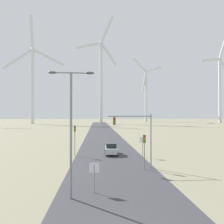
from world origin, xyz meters
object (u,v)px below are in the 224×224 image
object	(u,v)px
wind_turbine_left	(33,77)
wind_turbine_far_right	(220,84)
stop_sign_near	(94,172)
stop_sign_far	(142,143)
traffic_light_post_near_right	(144,144)
traffic_light_mast_overhead	(136,129)
wind_turbine_center	(101,75)
car_approaching	(111,149)
traffic_light_post_near_left	(75,134)
wind_turbine_right	(146,91)
streetlamp	(71,118)

from	to	relation	value
wind_turbine_left	wind_turbine_far_right	bearing A→B (deg)	4.28
wind_turbine_far_right	stop_sign_near	bearing A→B (deg)	-123.35
stop_sign_far	traffic_light_post_near_right	distance (m)	7.03
stop_sign_near	traffic_light_mast_overhead	distance (m)	9.22
wind_turbine_center	wind_turbine_far_right	bearing A→B (deg)	7.19
car_approaching	wind_turbine_far_right	bearing A→B (deg)	54.07
stop_sign_far	traffic_light_mast_overhead	distance (m)	7.27
stop_sign_far	car_approaching	world-z (taller)	stop_sign_far
stop_sign_near	wind_turbine_far_right	size ratio (longest dim) A/B	0.04
stop_sign_far	wind_turbine_left	world-z (taller)	wind_turbine_left
traffic_light_post_near_left	wind_turbine_far_right	bearing A→B (deg)	52.58
wind_turbine_center	traffic_light_post_near_left	bearing A→B (deg)	-93.07
traffic_light_post_near_left	traffic_light_post_near_right	world-z (taller)	traffic_light_post_near_left
stop_sign_near	wind_turbine_far_right	world-z (taller)	wind_turbine_far_right
stop_sign_near	traffic_light_mast_overhead	world-z (taller)	traffic_light_mast_overhead
traffic_light_mast_overhead	wind_turbine_far_right	distance (m)	163.17
wind_turbine_right	wind_turbine_far_right	xyz separation A→B (m)	(49.81, -31.29, 2.43)
stop_sign_near	wind_turbine_center	distance (m)	134.33
streetlamp	traffic_light_mast_overhead	bearing A→B (deg)	52.75
car_approaching	wind_turbine_far_right	distance (m)	157.76
traffic_light_post_near_right	wind_turbine_center	distance (m)	127.22
stop_sign_far	traffic_light_post_near_left	bearing A→B (deg)	169.61
stop_sign_near	wind_turbine_far_right	distance (m)	172.28
traffic_light_post_near_left	wind_turbine_center	distance (m)	118.80
traffic_light_post_near_left	wind_turbine_center	bearing A→B (deg)	86.93
stop_sign_near	traffic_light_post_near_right	size ratio (longest dim) A/B	0.61
stop_sign_near	traffic_light_post_near_left	distance (m)	16.11
traffic_light_mast_overhead	wind_turbine_far_right	size ratio (longest dim) A/B	0.10
wind_turbine_right	wind_turbine_far_right	bearing A→B (deg)	-32.13
traffic_light_mast_overhead	wind_turbine_far_right	xyz separation A→B (m)	(88.74, 134.62, 25.03)
traffic_light_post_near_right	wind_turbine_left	world-z (taller)	wind_turbine_left
traffic_light_post_near_left	traffic_light_mast_overhead	xyz separation A→B (m)	(7.86, -8.34, 1.20)
streetlamp	wind_turbine_far_right	distance (m)	173.49
stop_sign_far	stop_sign_near	bearing A→B (deg)	-116.22
stop_sign_near	traffic_light_mast_overhead	bearing A→B (deg)	57.33
traffic_light_mast_overhead	car_approaching	size ratio (longest dim) A/B	1.51
stop_sign_near	car_approaching	xyz separation A→B (m)	(2.43, 16.39, -0.76)
traffic_light_mast_overhead	traffic_light_post_near_right	bearing A→B (deg)	-22.48
traffic_light_mast_overhead	wind_turbine_far_right	world-z (taller)	wind_turbine_far_right
stop_sign_near	wind_turbine_right	bearing A→B (deg)	75.86
stop_sign_near	wind_turbine_right	world-z (taller)	wind_turbine_right
wind_turbine_left	wind_turbine_center	xyz separation A→B (m)	(46.07, -1.19, 1.81)
wind_turbine_center	wind_turbine_right	bearing A→B (deg)	46.42
streetlamp	wind_turbine_left	distance (m)	141.43
traffic_light_post_near_left	wind_turbine_center	world-z (taller)	wind_turbine_center
stop_sign_far	traffic_light_mast_overhead	size ratio (longest dim) A/B	0.47
stop_sign_far	traffic_light_post_near_left	world-z (taller)	traffic_light_post_near_left
streetlamp	stop_sign_near	world-z (taller)	streetlamp
streetlamp	traffic_light_mast_overhead	world-z (taller)	streetlamp
wind_turbine_left	car_approaching	bearing A→B (deg)	-68.50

